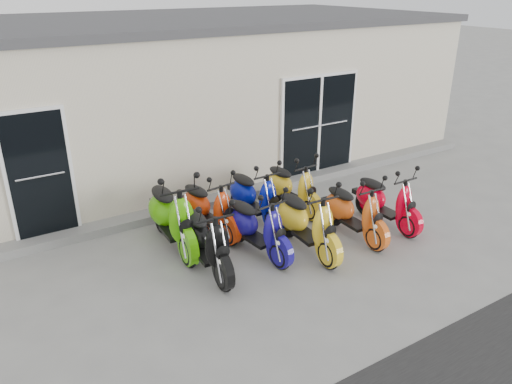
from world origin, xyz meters
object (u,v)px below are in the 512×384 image
(scooter_front_black, at_px, (205,232))
(scooter_front_blue, at_px, (257,219))
(scooter_back_green, at_px, (171,208))
(scooter_back_red, at_px, (208,201))
(scooter_back_yellow, at_px, (292,181))
(scooter_front_orange_b, at_px, (354,204))
(scooter_front_red, at_px, (387,194))
(scooter_back_blue, at_px, (255,189))
(scooter_front_orange_a, at_px, (307,214))

(scooter_front_black, distance_m, scooter_front_blue, 0.92)
(scooter_back_green, distance_m, scooter_back_red, 0.76)
(scooter_back_yellow, bearing_deg, scooter_front_black, -158.82)
(scooter_front_blue, xyz_separation_m, scooter_back_green, (-1.07, 0.91, 0.11))
(scooter_back_red, bearing_deg, scooter_front_orange_b, -43.31)
(scooter_front_black, distance_m, scooter_front_red, 3.47)
(scooter_back_blue, bearing_deg, scooter_back_green, -178.00)
(scooter_front_blue, height_order, scooter_front_orange_a, scooter_front_orange_a)
(scooter_front_blue, bearing_deg, scooter_back_blue, 54.05)
(scooter_front_orange_a, bearing_deg, scooter_back_green, 148.32)
(scooter_front_blue, distance_m, scooter_back_blue, 1.21)
(scooter_back_red, bearing_deg, scooter_back_yellow, -7.89)
(scooter_front_black, distance_m, scooter_back_yellow, 2.62)
(scooter_back_green, distance_m, scooter_back_blue, 1.68)
(scooter_front_blue, distance_m, scooter_front_red, 2.55)
(scooter_front_orange_a, xyz_separation_m, scooter_back_yellow, (0.72, 1.41, -0.05))
(scooter_front_red, distance_m, scooter_back_blue, 2.38)
(scooter_front_blue, bearing_deg, scooter_front_red, -13.64)
(scooter_front_orange_b, bearing_deg, scooter_front_black, 173.57)
(scooter_front_orange_a, height_order, scooter_back_red, scooter_front_orange_a)
(scooter_front_orange_b, bearing_deg, scooter_front_orange_a, 178.95)
(scooter_back_blue, relative_size, scooter_back_yellow, 1.03)
(scooter_front_black, bearing_deg, scooter_front_orange_a, -7.10)
(scooter_front_blue, xyz_separation_m, scooter_front_orange_a, (0.74, -0.34, 0.04))
(scooter_back_blue, bearing_deg, scooter_front_red, -38.43)
(scooter_front_orange_a, xyz_separation_m, scooter_back_blue, (-0.13, 1.39, -0.03))
(scooter_back_green, bearing_deg, scooter_back_blue, 8.17)
(scooter_front_orange_a, distance_m, scooter_back_red, 1.76)
(scooter_front_red, relative_size, scooter_back_blue, 0.97)
(scooter_front_orange_a, bearing_deg, scooter_back_blue, 98.52)
(scooter_front_orange_b, relative_size, scooter_back_green, 0.84)
(scooter_front_orange_b, bearing_deg, scooter_back_green, 156.44)
(scooter_front_blue, relative_size, scooter_back_red, 1.00)
(scooter_front_black, bearing_deg, scooter_back_yellow, 28.40)
(scooter_front_orange_b, relative_size, scooter_back_blue, 0.98)
(scooter_front_orange_a, relative_size, scooter_back_yellow, 1.09)
(scooter_front_orange_a, height_order, scooter_back_green, scooter_back_green)
(scooter_front_black, relative_size, scooter_front_orange_a, 0.99)
(scooter_back_red, bearing_deg, scooter_back_blue, -9.05)
(scooter_front_blue, distance_m, scooter_back_yellow, 1.81)
(scooter_front_red, distance_m, scooter_back_yellow, 1.77)
(scooter_front_red, relative_size, scooter_back_red, 0.98)
(scooter_front_orange_b, height_order, scooter_front_red, scooter_front_orange_b)
(scooter_front_black, relative_size, scooter_front_red, 1.07)
(scooter_back_green, bearing_deg, scooter_front_orange_b, -21.23)
(scooter_front_orange_b, distance_m, scooter_back_green, 3.08)
(scooter_front_black, height_order, scooter_front_blue, scooter_front_black)
(scooter_back_blue, distance_m, scooter_back_yellow, 0.86)
(scooter_front_black, distance_m, scooter_front_orange_b, 2.67)
(scooter_front_blue, bearing_deg, scooter_front_orange_b, -18.37)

